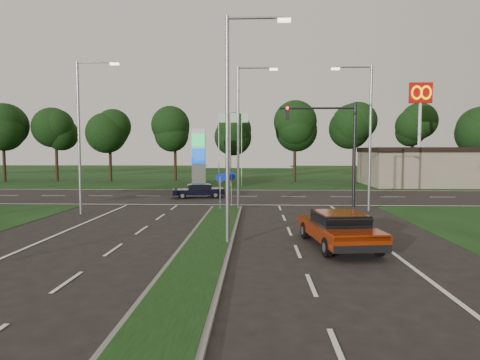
{
  "coord_description": "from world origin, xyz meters",
  "views": [
    {
      "loc": [
        1.94,
        -10.88,
        3.81
      ],
      "look_at": [
        1.07,
        12.09,
        2.2
      ],
      "focal_mm": 32.0,
      "sensor_mm": 36.0,
      "label": 1
    }
  ],
  "objects": [
    {
      "name": "median_signs",
      "position": [
        0.0,
        16.4,
        1.71
      ],
      "size": [
        1.16,
        1.76,
        2.38
      ],
      "color": "gray",
      "rests_on": "ground"
    },
    {
      "name": "streetlight_median_near",
      "position": [
        1.0,
        6.0,
        5.08
      ],
      "size": [
        2.53,
        0.22,
        9.0
      ],
      "color": "gray",
      "rests_on": "ground"
    },
    {
      "name": "ground",
      "position": [
        0.0,
        0.0,
        0.0
      ],
      "size": [
        160.0,
        160.0,
        0.0
      ],
      "primitive_type": "plane",
      "color": "black",
      "rests_on": "ground"
    },
    {
      "name": "cross_road",
      "position": [
        0.0,
        24.0,
        0.0
      ],
      "size": [
        160.0,
        12.0,
        0.02
      ],
      "primitive_type": "cube",
      "color": "black",
      "rests_on": "ground"
    },
    {
      "name": "streetlight_right_far",
      "position": [
        8.8,
        16.0,
        5.08
      ],
      "size": [
        2.53,
        0.22,
        9.0
      ],
      "rotation": [
        0.0,
        0.0,
        3.14
      ],
      "color": "gray",
      "rests_on": "ground"
    },
    {
      "name": "streetlight_median_far",
      "position": [
        1.0,
        16.0,
        5.08
      ],
      "size": [
        2.53,
        0.22,
        9.0
      ],
      "color": "gray",
      "rests_on": "ground"
    },
    {
      "name": "mcdonalds_sign",
      "position": [
        18.0,
        31.97,
        7.99
      ],
      "size": [
        2.2,
        0.47,
        10.4
      ],
      "color": "silver",
      "rests_on": "ground"
    },
    {
      "name": "treeline_far",
      "position": [
        0.1,
        39.93,
        6.83
      ],
      "size": [
        6.0,
        6.0,
        9.9
      ],
      "color": "black",
      "rests_on": "ground"
    },
    {
      "name": "navy_sedan",
      "position": [
        -2.65,
        22.84,
        0.6
      ],
      "size": [
        4.3,
        2.48,
        1.11
      ],
      "rotation": [
        0.0,
        0.0,
        1.79
      ],
      "color": "black",
      "rests_on": "ground"
    },
    {
      "name": "commercial_building",
      "position": [
        22.0,
        36.0,
        2.0
      ],
      "size": [
        16.0,
        9.0,
        4.0
      ],
      "primitive_type": "cube",
      "color": "gray",
      "rests_on": "ground"
    },
    {
      "name": "streetlight_left_far",
      "position": [
        -8.3,
        14.0,
        5.08
      ],
      "size": [
        2.53,
        0.22,
        9.0
      ],
      "color": "gray",
      "rests_on": "ground"
    },
    {
      "name": "red_sedan",
      "position": [
        5.2,
        5.91,
        0.75
      ],
      "size": [
        2.7,
        5.27,
        1.39
      ],
      "rotation": [
        0.0,
        0.0,
        0.13
      ],
      "color": "maroon",
      "rests_on": "ground"
    },
    {
      "name": "traffic_signal",
      "position": [
        7.19,
        18.0,
        4.65
      ],
      "size": [
        5.1,
        0.42,
        7.0
      ],
      "color": "black",
      "rests_on": "ground"
    },
    {
      "name": "median_kerb",
      "position": [
        0.0,
        4.0,
        0.06
      ],
      "size": [
        2.0,
        26.0,
        0.12
      ],
      "primitive_type": "cube",
      "color": "slate",
      "rests_on": "ground"
    },
    {
      "name": "gas_pylon",
      "position": [
        -3.79,
        33.05,
        3.2
      ],
      "size": [
        5.8,
        1.26,
        8.0
      ],
      "color": "silver",
      "rests_on": "ground"
    },
    {
      "name": "verge_far",
      "position": [
        0.0,
        55.0,
        0.0
      ],
      "size": [
        160.0,
        50.0,
        0.02
      ],
      "primitive_type": "cube",
      "color": "black",
      "rests_on": "ground"
    }
  ]
}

